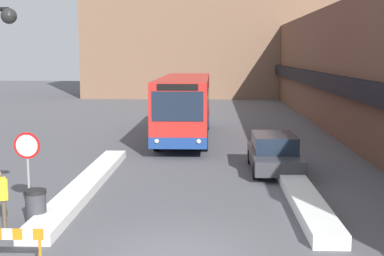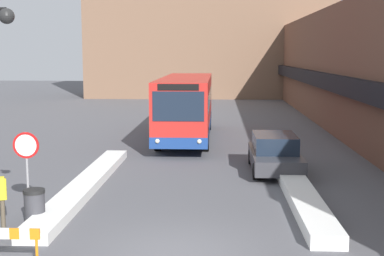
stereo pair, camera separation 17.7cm
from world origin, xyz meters
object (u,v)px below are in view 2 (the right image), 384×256
object	(u,v)px
parked_car_front	(275,153)
stop_sign	(26,155)
city_bus	(186,106)
construction_barricade	(15,241)
trash_bin	(35,206)

from	to	relation	value
parked_car_front	stop_sign	world-z (taller)	stop_sign
parked_car_front	stop_sign	distance (m)	9.96
city_bus	parked_car_front	bearing A→B (deg)	-63.23
parked_car_front	stop_sign	size ratio (longest dim) A/B	1.87
city_bus	construction_barricade	bearing A→B (deg)	-98.16
construction_barricade	stop_sign	bearing A→B (deg)	106.07
trash_bin	parked_car_front	bearing A→B (deg)	43.75
stop_sign	construction_barricade	world-z (taller)	stop_sign
city_bus	trash_bin	bearing A→B (deg)	-102.48
stop_sign	parked_car_front	bearing A→B (deg)	38.71
city_bus	stop_sign	bearing A→B (deg)	-104.88
city_bus	parked_car_front	size ratio (longest dim) A/B	2.61
stop_sign	trash_bin	bearing A→B (deg)	-59.50
stop_sign	city_bus	bearing A→B (deg)	75.12
parked_car_front	construction_barricade	size ratio (longest dim) A/B	4.12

